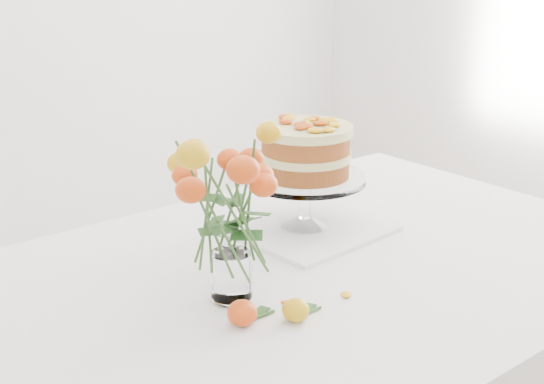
{
  "coord_description": "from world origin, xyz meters",
  "views": [
    {
      "loc": [
        -0.88,
        -0.98,
        1.35
      ],
      "look_at": [
        -0.03,
        0.06,
        0.9
      ],
      "focal_mm": 50.0,
      "sensor_mm": 36.0,
      "label": 1
    }
  ],
  "objects": [
    {
      "name": "table",
      "position": [
        0.0,
        0.0,
        0.67
      ],
      "size": [
        1.43,
        0.93,
        0.76
      ],
      "color": "tan",
      "rests_on": "ground"
    },
    {
      "name": "napkin",
      "position": [
        0.13,
        0.14,
        0.76
      ],
      "size": [
        0.32,
        0.32,
        0.01
      ],
      "primitive_type": "cube",
      "rotation": [
        0.0,
        0.0,
        0.07
      ],
      "color": "white",
      "rests_on": "table"
    },
    {
      "name": "cake_stand",
      "position": [
        0.13,
        0.14,
        0.92
      ],
      "size": [
        0.26,
        0.26,
        0.23
      ],
      "rotation": [
        0.0,
        0.0,
        -0.43
      ],
      "color": "white",
      "rests_on": "napkin"
    },
    {
      "name": "rose_vase",
      "position": [
        -0.18,
        -0.03,
        0.97
      ],
      "size": [
        0.24,
        0.24,
        0.36
      ],
      "rotation": [
        0.0,
        0.0,
        0.02
      ],
      "color": "white",
      "rests_on": "table"
    },
    {
      "name": "loose_rose_near",
      "position": [
        -0.15,
        -0.15,
        0.78
      ],
      "size": [
        0.08,
        0.05,
        0.04
      ],
      "rotation": [
        0.0,
        0.0,
        0.04
      ],
      "color": "gold",
      "rests_on": "table"
    },
    {
      "name": "loose_rose_far",
      "position": [
        -0.22,
        -0.11,
        0.78
      ],
      "size": [
        0.09,
        0.05,
        0.04
      ],
      "rotation": [
        0.0,
        0.0,
        -0.03
      ],
      "color": "#D3440A",
      "rests_on": "table"
    },
    {
      "name": "stray_petal_a",
      "position": [
        -0.12,
        -0.1,
        0.76
      ],
      "size": [
        0.03,
        0.02,
        0.0
      ],
      "primitive_type": "ellipsoid",
      "color": "#F6A80F",
      "rests_on": "table"
    },
    {
      "name": "stray_petal_b",
      "position": [
        -0.02,
        -0.14,
        0.76
      ],
      "size": [
        0.03,
        0.02,
        0.0
      ],
      "primitive_type": "ellipsoid",
      "color": "#F6A80F",
      "rests_on": "table"
    }
  ]
}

